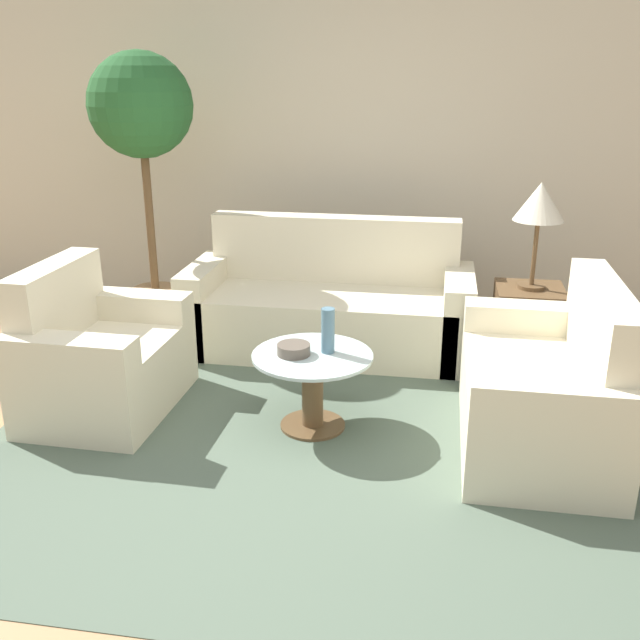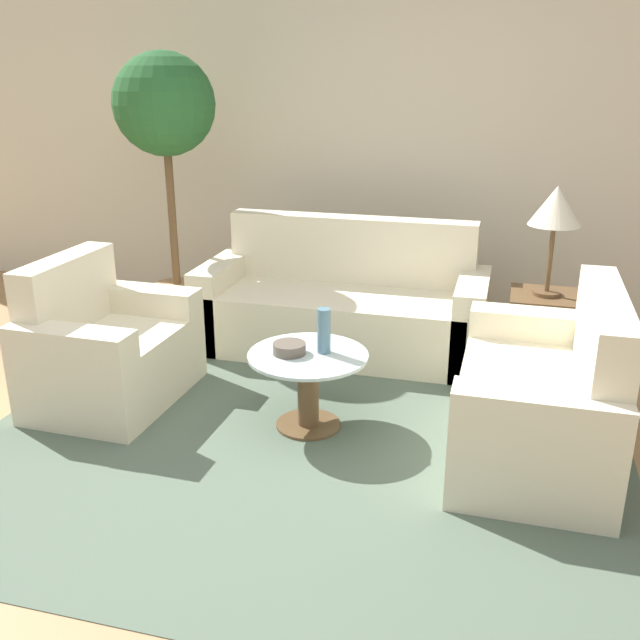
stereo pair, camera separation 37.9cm
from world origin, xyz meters
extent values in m
plane|color=#9E754C|center=(0.00, 0.00, 0.00)|extent=(14.00, 14.00, 0.00)
cube|color=beige|center=(0.00, 3.06, 1.30)|extent=(10.00, 0.06, 2.60)
cube|color=#4C5B4C|center=(0.08, 0.73, 0.00)|extent=(3.44, 3.30, 0.01)
cube|color=beige|center=(-0.02, 1.88, 0.22)|extent=(1.78, 0.79, 0.43)
cube|color=beige|center=(-0.02, 2.19, 0.45)|extent=(1.78, 0.18, 0.90)
cube|color=beige|center=(-0.91, 1.88, 0.30)|extent=(0.20, 0.79, 0.59)
cube|color=beige|center=(0.88, 1.88, 0.30)|extent=(0.20, 0.79, 0.59)
cube|color=beige|center=(-1.15, 0.77, 0.22)|extent=(0.75, 0.80, 0.43)
cube|color=beige|center=(-1.42, 0.78, 0.43)|extent=(0.20, 0.79, 0.87)
cube|color=beige|center=(-1.16, 0.38, 0.30)|extent=(0.73, 0.22, 0.59)
cube|color=beige|center=(-1.14, 1.16, 0.30)|extent=(0.73, 0.22, 0.59)
cube|color=beige|center=(1.27, 0.77, 0.22)|extent=(0.76, 1.13, 0.43)
cube|color=beige|center=(1.56, 0.76, 0.44)|extent=(0.19, 1.13, 0.89)
cube|color=beige|center=(1.28, 1.33, 0.30)|extent=(0.76, 0.20, 0.59)
cube|color=beige|center=(1.27, 0.20, 0.30)|extent=(0.76, 0.20, 0.59)
cylinder|color=brown|center=(0.08, 0.73, 0.01)|extent=(0.36, 0.36, 0.02)
cylinder|color=brown|center=(0.08, 0.73, 0.21)|extent=(0.12, 0.12, 0.42)
cylinder|color=#B2C6C6|center=(0.08, 0.73, 0.43)|extent=(0.66, 0.66, 0.02)
cube|color=brown|center=(1.34, 1.85, 0.27)|extent=(0.44, 0.44, 0.54)
cylinder|color=brown|center=(1.34, 1.85, 0.55)|extent=(0.18, 0.18, 0.02)
cylinder|color=brown|center=(1.34, 1.85, 0.78)|extent=(0.03, 0.03, 0.42)
cone|color=beige|center=(1.34, 1.85, 1.11)|extent=(0.32, 0.32, 0.24)
cylinder|color=#93704C|center=(-1.39, 2.12, 0.16)|extent=(0.35, 0.35, 0.32)
cylinder|color=brown|center=(-1.39, 2.12, 0.89)|extent=(0.06, 0.06, 1.14)
sphere|color=#235628|center=(-1.39, 2.12, 1.66)|extent=(0.73, 0.73, 0.73)
cylinder|color=slate|center=(0.15, 0.77, 0.57)|extent=(0.07, 0.07, 0.25)
cylinder|color=brown|center=(-0.02, 0.71, 0.47)|extent=(0.18, 0.18, 0.06)
camera|label=1|loc=(0.71, -2.79, 1.92)|focal=40.00mm
camera|label=2|loc=(1.08, -2.71, 1.92)|focal=40.00mm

